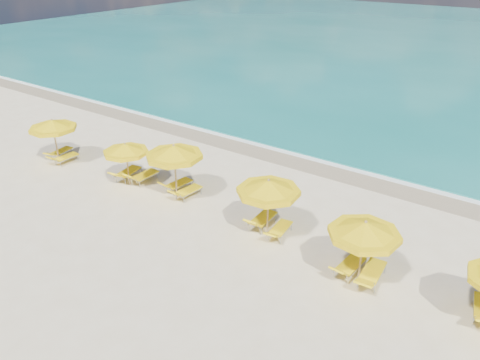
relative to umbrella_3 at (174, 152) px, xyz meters
The scene contains 20 objects.
ground_plane 3.57m from the umbrella_3, ahead, with size 120.00×120.00×0.00m, color beige.
ocean 47.77m from the umbrella_3, 86.67° to the left, with size 120.00×80.00×0.30m, color #126863.
wet_sand_band 7.89m from the umbrella_3, 68.53° to the left, with size 120.00×2.60×0.01m, color tan.
foam_line 8.61m from the umbrella_3, 70.55° to the left, with size 120.00×1.20×0.03m, color white.
whitecap_near 17.10m from the umbrella_3, 100.99° to the left, with size 14.00×0.36×0.05m, color white.
umbrella_1 7.82m from the umbrella_3, behind, with size 3.17×3.17×2.45m.
umbrella_2 2.78m from the umbrella_3, behind, with size 2.48×2.48×2.18m.
umbrella_3 is the anchor object (origin of this frame).
umbrella_4 5.15m from the umbrella_3, ahead, with size 3.15×3.15×2.53m.
umbrella_5 9.29m from the umbrella_3, ahead, with size 2.97×2.97×2.46m.
lounger_1_left 8.56m from the umbrella_3, behind, with size 0.81×1.73×0.60m.
lounger_1_right 7.70m from the umbrella_3, behind, with size 0.58×1.65×0.69m.
lounger_2_left 3.80m from the umbrella_3, behind, with size 0.92×1.94×0.81m.
lounger_2_right 3.06m from the umbrella_3, behind, with size 0.63×1.82×0.84m.
lounger_3_left 2.12m from the umbrella_3, 126.20° to the left, with size 0.75×1.76×0.75m.
lounger_3_right 2.09m from the umbrella_3, 30.34° to the left, with size 0.70×1.74×0.70m.
lounger_4_left 5.05m from the umbrella_3, ahead, with size 0.73×1.87×0.86m.
lounger_4_right 5.93m from the umbrella_3, ahead, with size 0.75×1.76×0.67m.
lounger_5_left 9.06m from the umbrella_3, ahead, with size 0.74×1.82×0.79m.
lounger_5_right 9.83m from the umbrella_3, ahead, with size 0.77×2.00×0.71m.
Camera 1 is at (10.62, -13.43, 10.33)m, focal length 35.00 mm.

